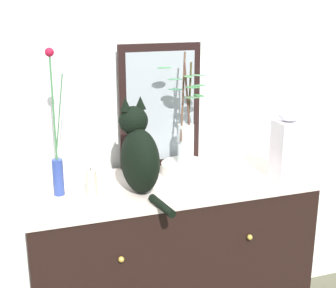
% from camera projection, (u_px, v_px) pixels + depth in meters
% --- Properties ---
extents(wall_back, '(4.40, 0.08, 2.60)m').
position_uv_depth(wall_back, '(146.00, 79.00, 2.34)').
color(wall_back, white).
rests_on(wall_back, ground_plane).
extents(sideboard, '(1.29, 0.53, 0.88)m').
position_uv_depth(sideboard, '(168.00, 268.00, 2.29)').
color(sideboard, black).
rests_on(sideboard, ground_plane).
extents(mirror_leaning, '(0.40, 0.03, 0.60)m').
position_uv_depth(mirror_leaning, '(160.00, 106.00, 2.29)').
color(mirror_leaning, black).
rests_on(mirror_leaning, sideboard).
extents(cat_sitting, '(0.18, 0.42, 0.40)m').
position_uv_depth(cat_sitting, '(139.00, 154.00, 2.01)').
color(cat_sitting, black).
rests_on(cat_sitting, sideboard).
extents(vase_slim_green, '(0.07, 0.05, 0.61)m').
position_uv_depth(vase_slim_green, '(57.00, 158.00, 1.97)').
color(vase_slim_green, navy).
rests_on(vase_slim_green, sideboard).
extents(bowl_porcelain, '(0.23, 0.23, 0.05)m').
position_uv_depth(bowl_porcelain, '(185.00, 168.00, 2.25)').
color(bowl_porcelain, white).
rests_on(bowl_porcelain, sideboard).
extents(vase_glass_clear, '(0.22, 0.16, 0.51)m').
position_uv_depth(vase_glass_clear, '(186.00, 135.00, 2.20)').
color(vase_glass_clear, silver).
rests_on(vase_glass_clear, bowl_porcelain).
extents(jar_lidded_porcelain, '(0.11, 0.11, 0.36)m').
position_uv_depth(jar_lidded_porcelain, '(287.00, 146.00, 2.13)').
color(jar_lidded_porcelain, white).
rests_on(jar_lidded_porcelain, sideboard).
extents(candle_pillar, '(0.05, 0.05, 0.12)m').
position_uv_depth(candle_pillar, '(91.00, 183.00, 2.01)').
color(candle_pillar, beige).
rests_on(candle_pillar, sideboard).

